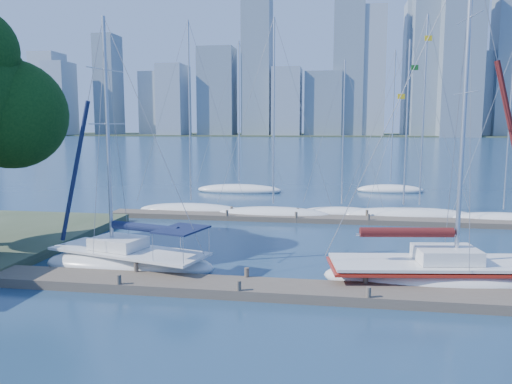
# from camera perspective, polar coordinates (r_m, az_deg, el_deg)

# --- Properties ---
(ground) EXTENTS (700.00, 700.00, 0.00)m
(ground) POSITION_cam_1_polar(r_m,az_deg,el_deg) (21.01, -1.51, -11.44)
(ground) COLOR #162A48
(ground) RESTS_ON ground
(near_dock) EXTENTS (26.00, 2.00, 0.40)m
(near_dock) POSITION_cam_1_polar(r_m,az_deg,el_deg) (20.95, -1.51, -10.92)
(near_dock) COLOR brown
(near_dock) RESTS_ON ground
(far_dock) EXTENTS (30.00, 1.80, 0.36)m
(far_dock) POSITION_cam_1_polar(r_m,az_deg,el_deg) (36.18, 6.28, -3.04)
(far_dock) COLOR brown
(far_dock) RESTS_ON ground
(far_shore) EXTENTS (800.00, 100.00, 1.50)m
(far_shore) POSITION_cam_1_polar(r_m,az_deg,el_deg) (339.60, 8.50, 6.43)
(far_shore) COLOR #38472D
(far_shore) RESTS_ON ground
(sailboat_navy) EXTENTS (8.78, 4.88, 12.38)m
(sailboat_navy) POSITION_cam_1_polar(r_m,az_deg,el_deg) (24.61, -14.37, -6.51)
(sailboat_navy) COLOR silver
(sailboat_navy) RESTS_ON ground
(sailboat_maroon) EXTENTS (9.42, 4.23, 14.63)m
(sailboat_maroon) POSITION_cam_1_polar(r_m,az_deg,el_deg) (22.85, 19.42, -7.43)
(sailboat_maroon) COLOR silver
(sailboat_maroon) RESTS_ON ground
(bg_boat_0) EXTENTS (8.71, 4.11, 15.04)m
(bg_boat_0) POSITION_cam_1_polar(r_m,az_deg,el_deg) (39.48, -7.41, -2.01)
(bg_boat_0) COLOR silver
(bg_boat_0) RESTS_ON ground
(bg_boat_1) EXTENTS (8.64, 2.70, 14.85)m
(bg_boat_1) POSITION_cam_1_polar(r_m,az_deg,el_deg) (37.30, 1.99, -2.50)
(bg_boat_1) COLOR silver
(bg_boat_1) RESTS_ON ground
(bg_boat_2) EXTENTS (6.68, 4.12, 11.93)m
(bg_boat_2) POSITION_cam_1_polar(r_m,az_deg,el_deg) (38.59, 9.74, -2.34)
(bg_boat_2) COLOR silver
(bg_boat_2) RESTS_ON ground
(bg_boat_3) EXTENTS (9.31, 5.21, 13.23)m
(bg_boat_3) POSITION_cam_1_polar(r_m,az_deg,el_deg) (38.37, 16.46, -2.56)
(bg_boat_3) COLOR silver
(bg_boat_3) RESTS_ON ground
(bg_boat_4) EXTENTS (8.59, 5.21, 14.96)m
(bg_boat_4) POSITION_cam_1_polar(r_m,az_deg,el_deg) (38.79, 18.12, -2.49)
(bg_boat_4) COLOR silver
(bg_boat_4) RESTS_ON ground
(bg_boat_5) EXTENTS (8.24, 4.69, 12.55)m
(bg_boat_5) POSITION_cam_1_polar(r_m,az_deg,el_deg) (39.51, 26.39, -2.80)
(bg_boat_5) COLOR silver
(bg_boat_5) RESTS_ON ground
(bg_boat_6) EXTENTS (9.00, 3.36, 15.54)m
(bg_boat_6) POSITION_cam_1_polar(r_m,az_deg,el_deg) (51.34, -1.92, 0.31)
(bg_boat_6) COLOR silver
(bg_boat_6) RESTS_ON ground
(bg_boat_7) EXTENTS (6.75, 2.38, 14.67)m
(bg_boat_7) POSITION_cam_1_polar(r_m,az_deg,el_deg) (53.27, 15.11, 0.31)
(bg_boat_7) COLOR silver
(bg_boat_7) RESTS_ON ground
(skyline) EXTENTS (503.42, 51.31, 112.69)m
(skyline) POSITION_cam_1_polar(r_m,az_deg,el_deg) (311.88, 12.72, 12.87)
(skyline) COLOR #7E8FA3
(skyline) RESTS_ON ground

